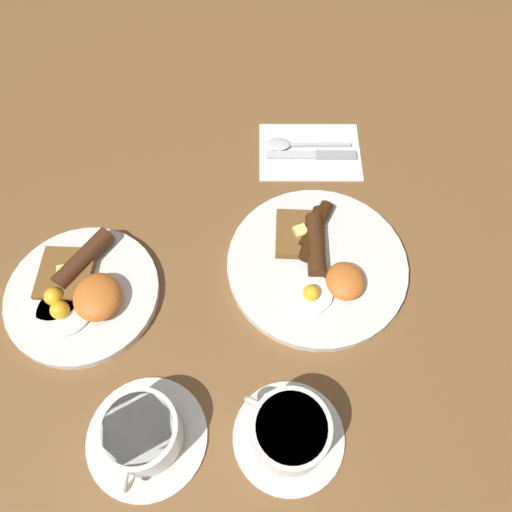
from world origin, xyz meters
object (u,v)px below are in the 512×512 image
Objects in this scene: knife at (316,155)px; spoon at (288,144)px; breakfast_plate_far at (81,291)px; teacup_far at (143,434)px; teacup_near at (289,432)px; breakfast_plate_near at (317,261)px.

spoon is (0.03, 0.05, 0.00)m from knife.
breakfast_plate_far is 1.43× the size of knife.
knife is 1.05× the size of spoon.
teacup_far is 1.04× the size of spoon.
spoon is at bearing -28.50° from teacup_far.
knife is at bearing -60.18° from breakfast_plate_far.
breakfast_plate_far reaches higher than knife.
breakfast_plate_far is at bearing 49.16° from teacup_near.
breakfast_plate_near is 1.22× the size of breakfast_plate_far.
breakfast_plate_far is at bearing 42.29° from spoon.
breakfast_plate_far is 1.50× the size of spoon.
teacup_far is at bearing 130.78° from breakfast_plate_near.
teacup_near reaches higher than knife.
spoon reaches higher than knife.
breakfast_plate_near is 0.36m from teacup_far.
breakfast_plate_near is 0.36m from breakfast_plate_far.
teacup_near is at bearing 82.72° from knife.
teacup_near is 0.91× the size of knife.
teacup_far is (0.02, 0.19, -0.00)m from teacup_near.
knife is 0.06m from spoon.
teacup_far is at bearing 67.62° from spoon.
teacup_near is 0.49m from knife.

